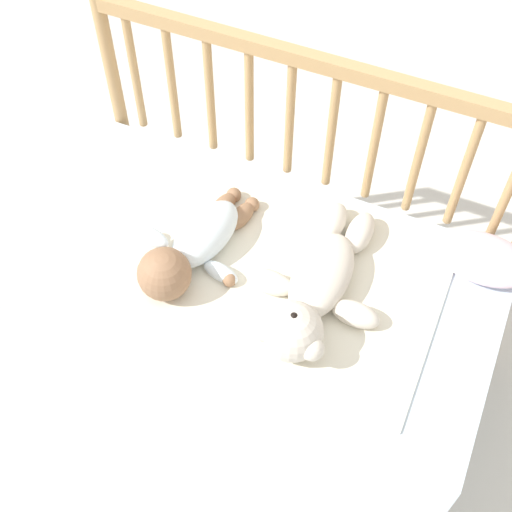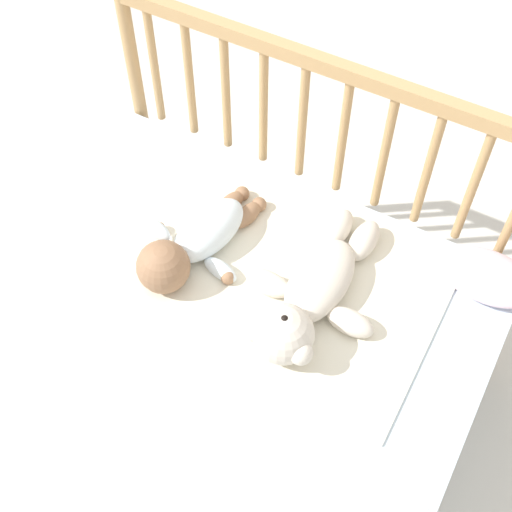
% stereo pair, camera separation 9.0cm
% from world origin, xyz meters
% --- Properties ---
extents(ground_plane, '(12.00, 12.00, 0.00)m').
position_xyz_m(ground_plane, '(0.00, 0.00, 0.00)').
color(ground_plane, silver).
extents(crib_mattress, '(1.14, 0.63, 0.52)m').
position_xyz_m(crib_mattress, '(0.00, 0.00, 0.26)').
color(crib_mattress, silver).
rests_on(crib_mattress, ground_plane).
extents(crib_rail, '(1.14, 0.04, 0.91)m').
position_xyz_m(crib_rail, '(0.00, 0.34, 0.64)').
color(crib_rail, tan).
rests_on(crib_rail, ground_plane).
extents(blanket, '(0.80, 0.54, 0.01)m').
position_xyz_m(blanket, '(0.03, 0.02, 0.52)').
color(blanket, silver).
rests_on(blanket, crib_mattress).
extents(teddy_bear, '(0.32, 0.47, 0.14)m').
position_xyz_m(teddy_bear, '(0.15, -0.02, 0.57)').
color(teddy_bear, silver).
rests_on(teddy_bear, crib_mattress).
extents(baby, '(0.27, 0.39, 0.12)m').
position_xyz_m(baby, '(-0.15, -0.02, 0.57)').
color(baby, white).
rests_on(baby, crib_mattress).
extents(small_pillow, '(0.23, 0.15, 0.06)m').
position_xyz_m(small_pillow, '(0.48, 0.23, 0.55)').
color(small_pillow, silver).
rests_on(small_pillow, crib_mattress).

